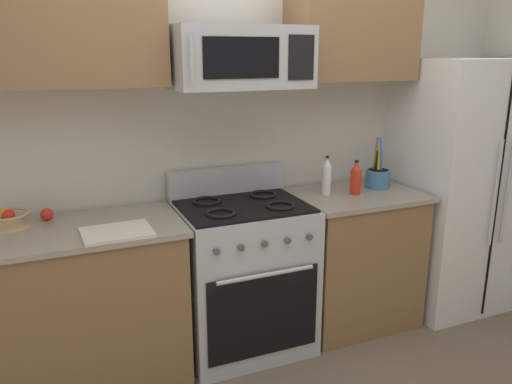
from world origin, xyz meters
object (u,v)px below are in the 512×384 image
cutting_board (117,232)px  bottle_vinegar (327,177)px  utensil_crock (378,177)px  fruit_basket (8,219)px  apple_loose (47,214)px  microwave (240,57)px  range_oven (243,275)px  bottle_hot_sauce (356,179)px  refrigerator (458,186)px

cutting_board → bottle_vinegar: size_ratio=1.36×
utensil_crock → fruit_basket: (-2.25, 0.09, -0.03)m
apple_loose → microwave: bearing=-8.6°
microwave → apple_loose: microwave is taller
bottle_vinegar → range_oven: bearing=-175.4°
apple_loose → bottle_vinegar: (1.66, -0.14, 0.08)m
utensil_crock → bottle_hot_sauce: 0.24m
microwave → bottle_vinegar: size_ratio=3.01×
utensil_crock → bottle_hot_sauce: bearing=-160.7°
utensil_crock → bottle_hot_sauce: size_ratio=1.55×
cutting_board → bottle_vinegar: bottle_vinegar is taller
apple_loose → fruit_basket: bearing=-168.8°
fruit_basket → cutting_board: 0.60m
refrigerator → cutting_board: 2.39m
refrigerator → bottle_vinegar: bearing=176.4°
utensil_crock → bottle_vinegar: bearing=-177.6°
microwave → apple_loose: bearing=171.4°
microwave → bottle_vinegar: (0.59, 0.02, -0.74)m
microwave → apple_loose: 1.35m
apple_loose → cutting_board: size_ratio=0.20×
fruit_basket → bottle_hot_sauce: bearing=-4.7°
cutting_board → range_oven: bearing=13.1°
fruit_basket → cutting_board: size_ratio=0.65×
refrigerator → bottle_hot_sauce: size_ratio=7.93×
range_oven → microwave: size_ratio=1.44×
bottle_hot_sauce → range_oven: bearing=178.8°
microwave → bottle_hot_sauce: size_ratio=3.42×
cutting_board → bottle_hot_sauce: bottle_hot_sauce is taller
cutting_board → bottle_vinegar: (1.34, 0.22, 0.11)m
bottle_hot_sauce → fruit_basket: bearing=175.3°
range_oven → bottle_hot_sauce: bottle_hot_sauce is taller
refrigerator → fruit_basket: 2.89m
range_oven → microwave: bearing=90.0°
apple_loose → bottle_hot_sauce: size_ratio=0.31×
microwave → utensil_crock: bearing=2.2°
range_oven → cutting_board: bearing=-166.9°
utensil_crock → cutting_board: size_ratio=1.00×
utensil_crock → cutting_board: (-1.75, -0.24, -0.06)m
microwave → cutting_board: (-0.75, -0.20, -0.84)m
microwave → bottle_vinegar: microwave is taller
range_oven → bottle_vinegar: bearing=4.6°
refrigerator → bottle_vinegar: refrigerator is taller
fruit_basket → range_oven: bearing=-6.8°
apple_loose → bottle_vinegar: 1.67m
microwave → fruit_basket: microwave is taller
microwave → utensil_crock: 1.27m
refrigerator → utensil_crock: 0.65m
apple_loose → bottle_hot_sauce: bearing=-6.3°
utensil_crock → bottle_vinegar: (-0.41, -0.02, 0.04)m
utensil_crock → fruit_basket: bearing=177.8°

